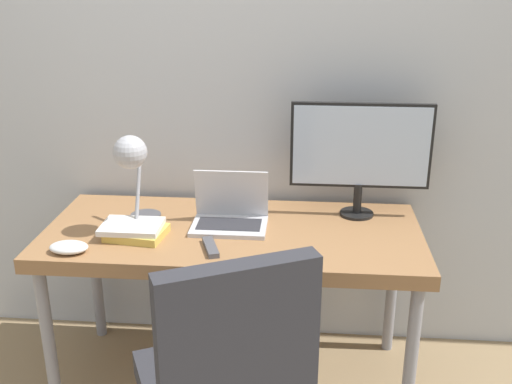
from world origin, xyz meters
name	(u,v)px	position (x,y,z in m)	size (l,w,h in m)	color
wall_back	(242,74)	(0.00, 0.75, 1.30)	(8.00, 0.05, 2.60)	silver
desk	(233,244)	(0.00, 0.34, 0.66)	(1.54, 0.68, 0.73)	#996B42
laptop	(230,215)	(-0.02, 0.38, 0.78)	(0.31, 0.22, 0.23)	silver
monitor	(361,150)	(0.52, 0.55, 1.02)	(0.59, 0.14, 0.49)	black
desk_lamp	(132,161)	(-0.39, 0.30, 1.03)	(0.13, 0.28, 0.41)	#4C4C51
office_chair	(227,380)	(0.07, -0.41, 0.57)	(0.63, 0.63, 1.02)	black
book_stack	(135,230)	(-0.38, 0.24, 0.76)	(0.26, 0.20, 0.05)	gold
tv_remote	(211,247)	(-0.06, 0.15, 0.74)	(0.09, 0.17, 0.02)	#4C4C51
game_controller	(69,247)	(-0.59, 0.08, 0.75)	(0.15, 0.10, 0.04)	white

